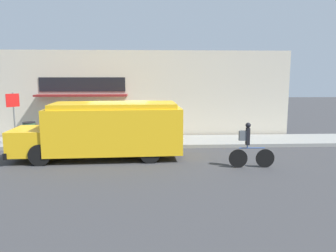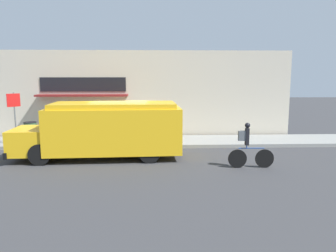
# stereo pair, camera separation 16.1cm
# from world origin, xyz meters

# --- Properties ---
(ground_plane) EXTENTS (70.00, 70.00, 0.00)m
(ground_plane) POSITION_xyz_m (0.00, 0.00, 0.00)
(ground_plane) COLOR #38383A
(sidewalk) EXTENTS (28.00, 2.51, 0.17)m
(sidewalk) POSITION_xyz_m (0.00, 1.26, 0.08)
(sidewalk) COLOR gray
(sidewalk) RESTS_ON ground_plane
(storefront) EXTENTS (17.91, 0.91, 4.69)m
(storefront) POSITION_xyz_m (-0.07, 2.76, 2.35)
(storefront) COLOR beige
(storefront) RESTS_ON ground_plane
(school_bus) EXTENTS (6.81, 2.69, 2.28)m
(school_bus) POSITION_xyz_m (-0.43, -1.61, 1.20)
(school_bus) COLOR yellow
(school_bus) RESTS_ON ground_plane
(cyclist) EXTENTS (1.70, 0.20, 1.69)m
(cyclist) POSITION_xyz_m (5.00, -3.31, 0.79)
(cyclist) COLOR black
(cyclist) RESTS_ON ground_plane
(stop_sign_post) EXTENTS (0.45, 0.45, 2.44)m
(stop_sign_post) POSITION_xyz_m (-4.86, 0.35, 1.80)
(stop_sign_post) COLOR slate
(stop_sign_post) RESTS_ON sidewalk
(trash_bin) EXTENTS (0.63, 0.63, 0.88)m
(trash_bin) POSITION_xyz_m (-4.72, 1.76, 0.61)
(trash_bin) COLOR #2D5138
(trash_bin) RESTS_ON sidewalk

